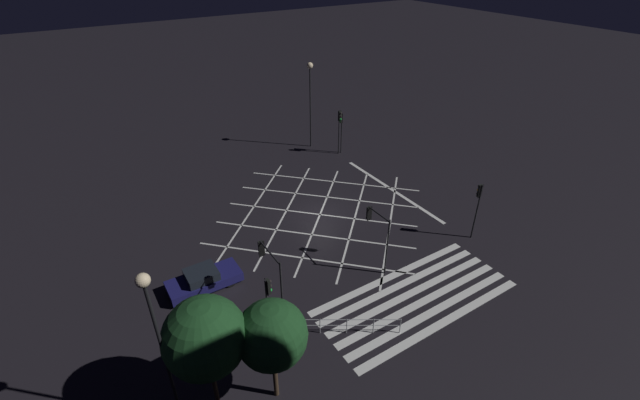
{
  "coord_description": "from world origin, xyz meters",
  "views": [
    {
      "loc": [
        -14.86,
        -23.47,
        18.34
      ],
      "look_at": [
        0.0,
        0.0,
        1.33
      ],
      "focal_mm": 24.0,
      "sensor_mm": 36.0,
      "label": 1
    }
  ],
  "objects_px": {
    "street_tree_near": "(205,338)",
    "traffic_light_ne_cross": "(340,124)",
    "street_tree_far": "(272,335)",
    "traffic_light_sw_main": "(268,294)",
    "street_lamp_west": "(155,325)",
    "traffic_light_se_cross": "(478,200)",
    "traffic_light_ne_main": "(341,125)",
    "traffic_light_median_south": "(377,226)",
    "traffic_light_sw_cross": "(270,268)",
    "street_lamp_east": "(310,85)",
    "waiting_car": "(204,279)"
  },
  "relations": [
    {
      "from": "street_lamp_east",
      "to": "street_lamp_west",
      "type": "bearing_deg",
      "value": -132.15
    },
    {
      "from": "traffic_light_ne_main",
      "to": "traffic_light_median_south",
      "type": "distance_m",
      "value": 17.23
    },
    {
      "from": "traffic_light_ne_cross",
      "to": "waiting_car",
      "type": "distance_m",
      "value": 21.3
    },
    {
      "from": "traffic_light_se_cross",
      "to": "waiting_car",
      "type": "xyz_separation_m",
      "value": [
        -17.92,
        5.18,
        -2.47
      ]
    },
    {
      "from": "traffic_light_median_south",
      "to": "traffic_light_ne_cross",
      "type": "bearing_deg",
      "value": -26.71
    },
    {
      "from": "traffic_light_sw_main",
      "to": "street_lamp_west",
      "type": "xyz_separation_m",
      "value": [
        -5.71,
        -2.72,
        3.62
      ]
    },
    {
      "from": "traffic_light_sw_cross",
      "to": "traffic_light_sw_main",
      "type": "relative_size",
      "value": 1.28
    },
    {
      "from": "traffic_light_sw_cross",
      "to": "street_lamp_east",
      "type": "relative_size",
      "value": 0.54
    },
    {
      "from": "traffic_light_ne_main",
      "to": "street_tree_far",
      "type": "height_order",
      "value": "street_tree_far"
    },
    {
      "from": "street_lamp_west",
      "to": "street_tree_far",
      "type": "relative_size",
      "value": 1.54
    },
    {
      "from": "traffic_light_ne_main",
      "to": "traffic_light_ne_cross",
      "type": "bearing_deg",
      "value": 29.44
    },
    {
      "from": "traffic_light_ne_main",
      "to": "traffic_light_sw_main",
      "type": "height_order",
      "value": "traffic_light_ne_main"
    },
    {
      "from": "traffic_light_sw_main",
      "to": "street_lamp_west",
      "type": "height_order",
      "value": "street_lamp_west"
    },
    {
      "from": "traffic_light_sw_cross",
      "to": "traffic_light_ne_main",
      "type": "bearing_deg",
      "value": -44.6
    },
    {
      "from": "traffic_light_ne_cross",
      "to": "street_lamp_west",
      "type": "distance_m",
      "value": 29.07
    },
    {
      "from": "traffic_light_ne_main",
      "to": "waiting_car",
      "type": "xyz_separation_m",
      "value": [
        -18.09,
        -11.52,
        -2.34
      ]
    },
    {
      "from": "traffic_light_ne_cross",
      "to": "street_tree_near",
      "type": "distance_m",
      "value": 27.83
    },
    {
      "from": "street_tree_far",
      "to": "traffic_light_se_cross",
      "type": "bearing_deg",
      "value": 11.82
    },
    {
      "from": "street_tree_far",
      "to": "waiting_car",
      "type": "bearing_deg",
      "value": 92.46
    },
    {
      "from": "traffic_light_se_cross",
      "to": "traffic_light_sw_main",
      "type": "relative_size",
      "value": 1.21
    },
    {
      "from": "traffic_light_se_cross",
      "to": "street_lamp_east",
      "type": "height_order",
      "value": "street_lamp_east"
    },
    {
      "from": "street_tree_far",
      "to": "traffic_light_median_south",
      "type": "bearing_deg",
      "value": 27.21
    },
    {
      "from": "waiting_car",
      "to": "street_tree_far",
      "type": "bearing_deg",
      "value": -87.54
    },
    {
      "from": "waiting_car",
      "to": "street_lamp_east",
      "type": "bearing_deg",
      "value": 41.33
    },
    {
      "from": "traffic_light_ne_main",
      "to": "traffic_light_ne_cross",
      "type": "relative_size",
      "value": 0.92
    },
    {
      "from": "street_tree_near",
      "to": "traffic_light_se_cross",
      "type": "bearing_deg",
      "value": 7.88
    },
    {
      "from": "traffic_light_sw_main",
      "to": "street_tree_far",
      "type": "xyz_separation_m",
      "value": [
        -1.57,
        -3.72,
        1.48
      ]
    },
    {
      "from": "traffic_light_ne_cross",
      "to": "street_lamp_east",
      "type": "xyz_separation_m",
      "value": [
        -1.41,
        3.07,
        3.23
      ]
    },
    {
      "from": "traffic_light_ne_cross",
      "to": "street_tree_far",
      "type": "height_order",
      "value": "street_tree_far"
    },
    {
      "from": "traffic_light_sw_cross",
      "to": "traffic_light_ne_cross",
      "type": "xyz_separation_m",
      "value": [
        15.21,
        15.54,
        -0.17
      ]
    },
    {
      "from": "street_lamp_west",
      "to": "waiting_car",
      "type": "distance_m",
      "value": 10.34
    },
    {
      "from": "traffic_light_ne_cross",
      "to": "street_tree_far",
      "type": "xyz_separation_m",
      "value": [
        -17.45,
        -20.22,
        0.86
      ]
    },
    {
      "from": "traffic_light_sw_cross",
      "to": "traffic_light_sw_main",
      "type": "xyz_separation_m",
      "value": [
        -0.67,
        -0.96,
        -0.8
      ]
    },
    {
      "from": "traffic_light_median_south",
      "to": "traffic_light_ne_cross",
      "type": "xyz_separation_m",
      "value": [
        7.63,
        15.17,
        0.18
      ]
    },
    {
      "from": "traffic_light_median_south",
      "to": "traffic_light_ne_cross",
      "type": "distance_m",
      "value": 16.99
    },
    {
      "from": "traffic_light_se_cross",
      "to": "traffic_light_ne_cross",
      "type": "relative_size",
      "value": 0.96
    },
    {
      "from": "traffic_light_se_cross",
      "to": "traffic_light_sw_main",
      "type": "height_order",
      "value": "traffic_light_se_cross"
    },
    {
      "from": "street_lamp_west",
      "to": "street_tree_far",
      "type": "height_order",
      "value": "street_lamp_west"
    },
    {
      "from": "traffic_light_sw_cross",
      "to": "street_tree_near",
      "type": "height_order",
      "value": "street_tree_near"
    },
    {
      "from": "street_lamp_east",
      "to": "street_tree_near",
      "type": "relative_size",
      "value": 1.34
    },
    {
      "from": "traffic_light_se_cross",
      "to": "traffic_light_ne_cross",
      "type": "distance_m",
      "value": 16.55
    },
    {
      "from": "traffic_light_median_south",
      "to": "street_lamp_west",
      "type": "distance_m",
      "value": 14.88
    },
    {
      "from": "traffic_light_sw_cross",
      "to": "street_lamp_east",
      "type": "xyz_separation_m",
      "value": [
        13.8,
        18.61,
        3.06
      ]
    },
    {
      "from": "street_tree_near",
      "to": "traffic_light_ne_cross",
      "type": "bearing_deg",
      "value": 44.06
    },
    {
      "from": "traffic_light_ne_main",
      "to": "traffic_light_ne_cross",
      "type": "xyz_separation_m",
      "value": [
        -0.26,
        -0.15,
        0.23
      ]
    },
    {
      "from": "street_lamp_west",
      "to": "street_tree_far",
      "type": "distance_m",
      "value": 4.77
    },
    {
      "from": "traffic_light_ne_cross",
      "to": "traffic_light_ne_main",
      "type": "bearing_deg",
      "value": 119.44
    },
    {
      "from": "traffic_light_sw_cross",
      "to": "traffic_light_se_cross",
      "type": "distance_m",
      "value": 15.34
    },
    {
      "from": "traffic_light_sw_main",
      "to": "traffic_light_ne_cross",
      "type": "relative_size",
      "value": 0.8
    },
    {
      "from": "traffic_light_sw_cross",
      "to": "traffic_light_se_cross",
      "type": "xyz_separation_m",
      "value": [
        15.31,
        -1.0,
        -0.28
      ]
    }
  ]
}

